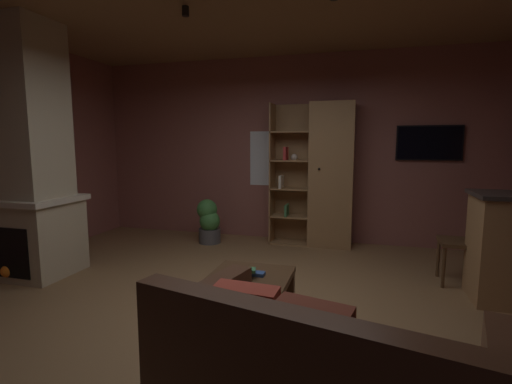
% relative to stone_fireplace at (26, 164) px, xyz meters
% --- Properties ---
extents(floor, '(6.49, 5.44, 0.02)m').
position_rel_stone_fireplace_xyz_m(floor, '(2.69, -0.32, -1.30)').
color(floor, olive).
rests_on(floor, ground).
extents(wall_back, '(6.61, 0.06, 2.85)m').
position_rel_stone_fireplace_xyz_m(wall_back, '(2.69, 2.43, 0.13)').
color(wall_back, '#8E544C').
rests_on(wall_back, ground).
extents(window_pane_back, '(0.76, 0.01, 0.86)m').
position_rel_stone_fireplace_xyz_m(window_pane_back, '(2.33, 2.40, -0.01)').
color(window_pane_back, white).
extents(stone_fireplace, '(1.02, 0.82, 2.85)m').
position_rel_stone_fireplace_xyz_m(stone_fireplace, '(0.00, 0.00, 0.00)').
color(stone_fireplace, '#BCAD8E').
rests_on(stone_fireplace, ground).
extents(bookshelf_cabinet, '(1.21, 0.41, 2.10)m').
position_rel_stone_fireplace_xyz_m(bookshelf_cabinet, '(3.18, 2.16, -0.24)').
color(bookshelf_cabinet, '#997047').
rests_on(bookshelf_cabinet, ground).
extents(coffee_table, '(0.67, 0.65, 0.42)m').
position_rel_stone_fireplace_xyz_m(coffee_table, '(2.80, -0.49, -0.95)').
color(coffee_table, '#4C331E').
rests_on(coffee_table, ground).
extents(table_book_0, '(0.13, 0.08, 0.03)m').
position_rel_stone_fireplace_xyz_m(table_book_0, '(2.86, -0.48, -0.85)').
color(table_book_0, '#2D4C8C').
rests_on(table_book_0, coffee_table).
extents(table_book_1, '(0.13, 0.10, 0.03)m').
position_rel_stone_fireplace_xyz_m(table_book_1, '(2.74, -0.49, -0.82)').
color(table_book_1, '#B22D2D').
rests_on(table_book_1, coffee_table).
extents(table_book_2, '(0.14, 0.12, 0.02)m').
position_rel_stone_fireplace_xyz_m(table_book_2, '(2.81, -0.57, -0.80)').
color(table_book_2, '#387247').
rests_on(table_book_2, coffee_table).
extents(dining_chair, '(0.43, 0.43, 0.92)m').
position_rel_stone_fireplace_xyz_m(dining_chair, '(4.81, 0.97, -0.76)').
color(dining_chair, '#4C331E').
rests_on(dining_chair, ground).
extents(potted_floor_plant, '(0.36, 0.36, 0.68)m').
position_rel_stone_fireplace_xyz_m(potted_floor_plant, '(1.46, 1.81, -0.95)').
color(potted_floor_plant, '#4C4C51').
rests_on(potted_floor_plant, ground).
extents(wall_mounted_tv, '(0.87, 0.06, 0.49)m').
position_rel_stone_fireplace_xyz_m(wall_mounted_tv, '(4.58, 2.37, 0.24)').
color(wall_mounted_tv, black).
extents(track_light_spot_0, '(0.07, 0.07, 0.09)m').
position_rel_stone_fireplace_xyz_m(track_light_spot_0, '(0.35, -0.01, 1.49)').
color(track_light_spot_0, black).
extents(track_light_spot_1, '(0.07, 0.07, 0.09)m').
position_rel_stone_fireplace_xyz_m(track_light_spot_1, '(1.99, 0.06, 1.49)').
color(track_light_spot_1, black).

